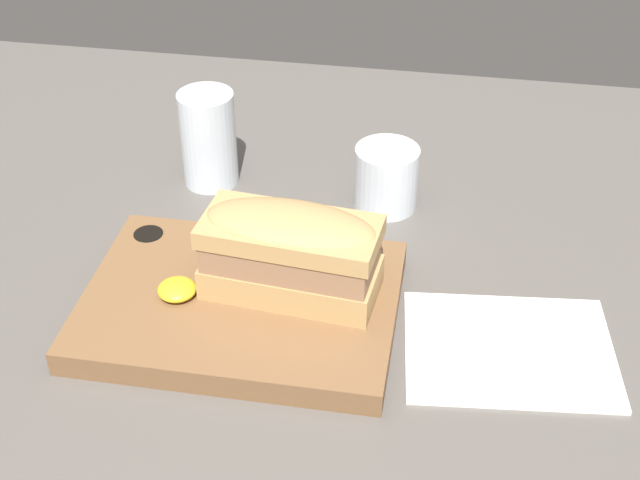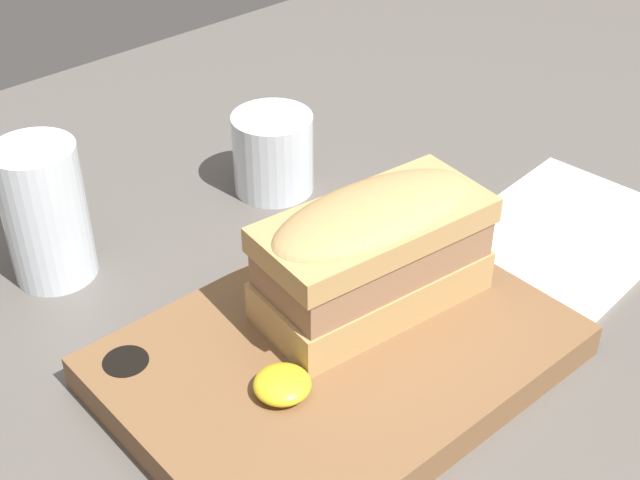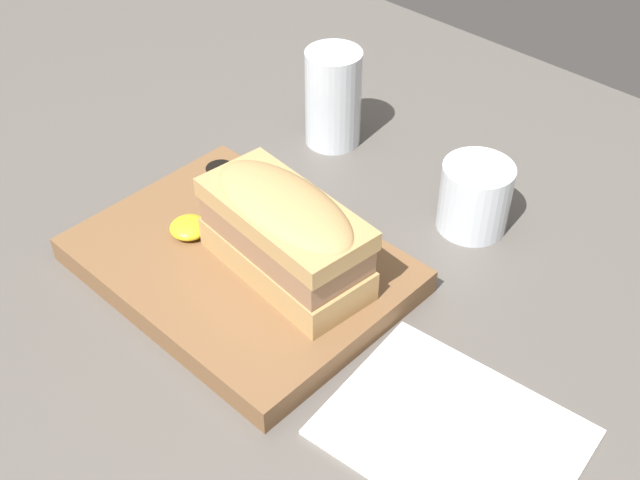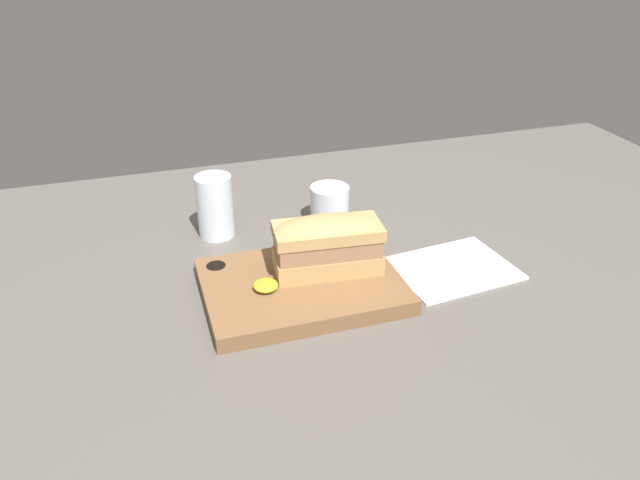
# 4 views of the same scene
# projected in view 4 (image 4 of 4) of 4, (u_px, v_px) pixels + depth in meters

# --- Properties ---
(dining_table) EXTENTS (1.89, 1.07, 0.02)m
(dining_table) POSITION_uv_depth(u_px,v_px,m) (304.00, 292.00, 0.96)
(dining_table) COLOR #56514C
(dining_table) RESTS_ON ground
(serving_board) EXTENTS (0.29, 0.22, 0.03)m
(serving_board) POSITION_uv_depth(u_px,v_px,m) (301.00, 286.00, 0.94)
(serving_board) COLOR brown
(serving_board) RESTS_ON dining_table
(sandwich) EXTENTS (0.17, 0.09, 0.09)m
(sandwich) POSITION_uv_depth(u_px,v_px,m) (328.00, 243.00, 0.93)
(sandwich) COLOR tan
(sandwich) RESTS_ON serving_board
(mustard_dollop) EXTENTS (0.04, 0.04, 0.01)m
(mustard_dollop) POSITION_uv_depth(u_px,v_px,m) (266.00, 285.00, 0.90)
(mustard_dollop) COLOR gold
(mustard_dollop) RESTS_ON serving_board
(water_glass) EXTENTS (0.06, 0.06, 0.11)m
(water_glass) POSITION_uv_depth(u_px,v_px,m) (215.00, 210.00, 1.08)
(water_glass) COLOR silver
(water_glass) RESTS_ON dining_table
(wine_glass) EXTENTS (0.07, 0.07, 0.07)m
(wine_glass) POSITION_uv_depth(u_px,v_px,m) (330.00, 207.00, 1.13)
(wine_glass) COLOR silver
(wine_glass) RESTS_ON dining_table
(napkin) EXTENTS (0.20, 0.16, 0.00)m
(napkin) POSITION_uv_depth(u_px,v_px,m) (452.00, 268.00, 1.00)
(napkin) COLOR white
(napkin) RESTS_ON dining_table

